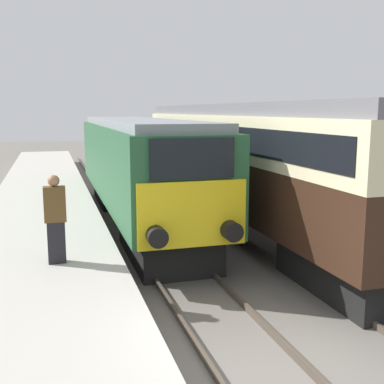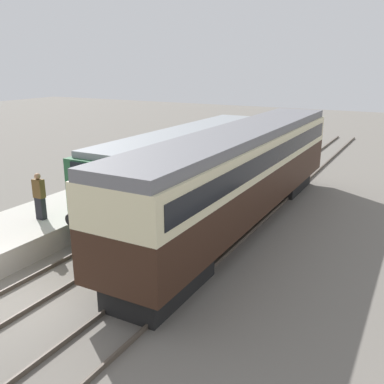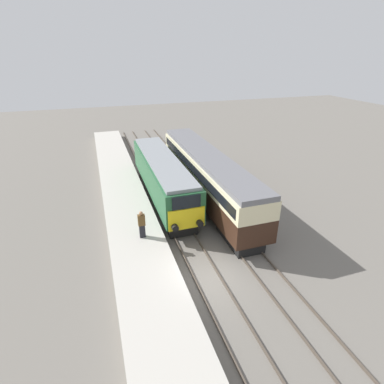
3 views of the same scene
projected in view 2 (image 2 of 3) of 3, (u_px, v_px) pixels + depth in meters
name	position (u px, v px, depth m)	size (l,w,h in m)	color
ground_plane	(6.00, 308.00, 12.23)	(120.00, 120.00, 0.00)	slate
platform_left	(100.00, 201.00, 20.35)	(3.50, 50.00, 0.85)	#B7B2A8
rails_near_track	(116.00, 244.00, 16.41)	(1.51, 60.00, 0.14)	#4C4238
rails_far_track	(194.00, 263.00, 14.85)	(1.50, 60.00, 0.14)	#4C4238
locomotive	(188.00, 164.00, 20.59)	(2.70, 13.89, 3.70)	black
passenger_carriage	(243.00, 168.00, 17.70)	(2.75, 17.11, 4.20)	black
person_on_platform	(39.00, 196.00, 16.50)	(0.44, 0.26, 1.85)	black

